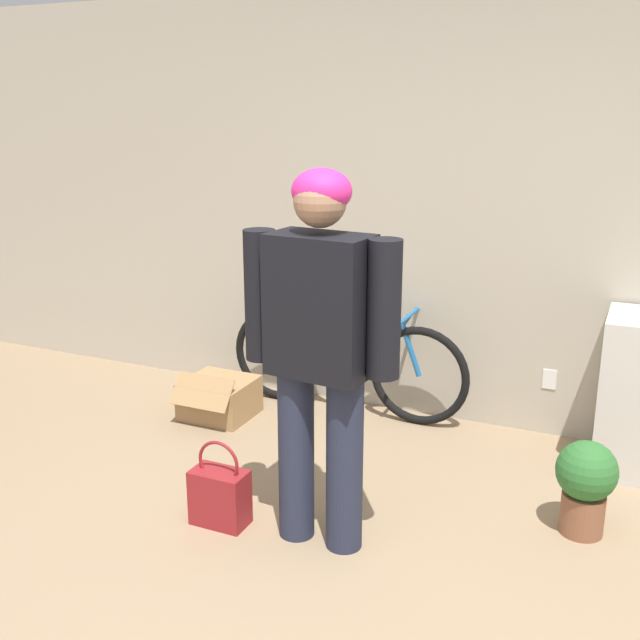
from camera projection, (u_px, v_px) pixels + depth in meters
name	position (u px, v px, depth m)	size (l,w,h in m)	color
wall_back	(468.00, 213.00, 4.42)	(8.00, 0.07, 2.60)	#B7AD99
person	(320.00, 337.00, 3.16)	(0.71, 0.28, 1.67)	#23283D
bicycle	(345.00, 362.00, 4.78)	(1.61, 0.46, 0.70)	black
handbag	(220.00, 495.00, 3.52)	(0.27, 0.15, 0.42)	maroon
cardboard_box	(219.00, 398.00, 4.76)	(0.42, 0.46, 0.32)	#A87F51
potted_plant	(586.00, 482.00, 3.41)	(0.28, 0.28, 0.45)	brown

